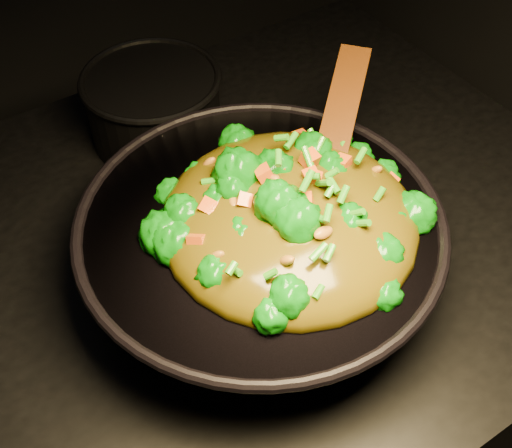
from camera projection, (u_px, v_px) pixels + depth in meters
stovetop at (229, 379)px, 1.31m from camera, size 1.20×0.90×0.90m
wok at (260, 253)px, 0.87m from camera, size 0.53×0.53×0.13m
stir_fry at (291, 193)px, 0.77m from camera, size 0.38×0.38×0.11m
spatula at (335, 138)px, 0.85m from camera, size 0.23×0.21×0.12m
back_pot at (154, 107)px, 1.08m from camera, size 0.28×0.28×0.13m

